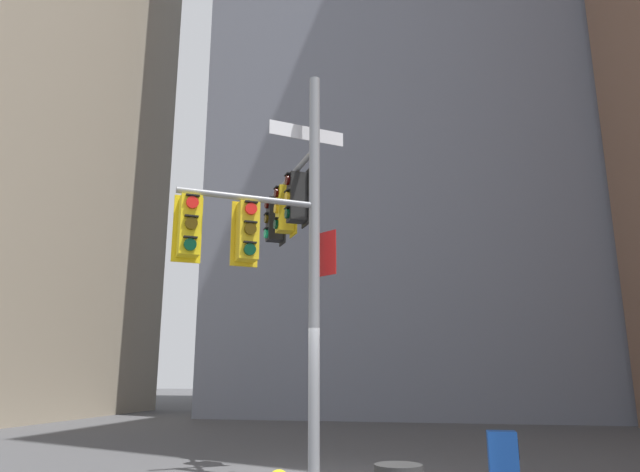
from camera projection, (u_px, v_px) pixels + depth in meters
signal_pole_assembly at (277, 229)px, 10.79m from camera, size 2.57×4.27×7.22m
newspaper_box at (503, 460)px, 8.92m from camera, size 0.45×0.36×0.86m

